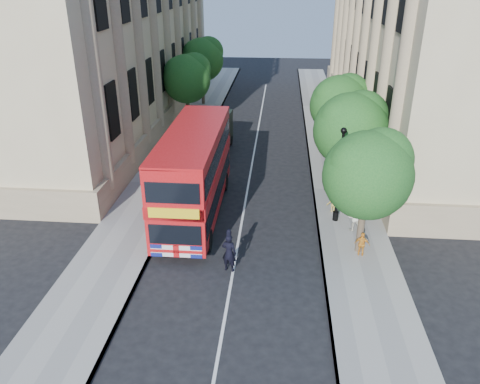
% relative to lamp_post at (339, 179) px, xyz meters
% --- Properties ---
extents(ground, '(120.00, 120.00, 0.00)m').
position_rel_lamp_post_xyz_m(ground, '(-5.00, -6.00, -2.51)').
color(ground, black).
rests_on(ground, ground).
extents(pavement_right, '(3.50, 80.00, 0.12)m').
position_rel_lamp_post_xyz_m(pavement_right, '(0.75, 4.00, -2.45)').
color(pavement_right, gray).
rests_on(pavement_right, ground).
extents(pavement_left, '(3.50, 80.00, 0.12)m').
position_rel_lamp_post_xyz_m(pavement_left, '(-10.75, 4.00, -2.45)').
color(pavement_left, gray).
rests_on(pavement_left, ground).
extents(building_right, '(12.00, 38.00, 18.00)m').
position_rel_lamp_post_xyz_m(building_right, '(8.80, 18.00, 6.49)').
color(building_right, tan).
rests_on(building_right, ground).
extents(building_left, '(12.00, 38.00, 18.00)m').
position_rel_lamp_post_xyz_m(building_left, '(-18.80, 18.00, 6.49)').
color(building_left, tan).
rests_on(building_left, ground).
extents(tree_right_near, '(4.00, 4.00, 6.08)m').
position_rel_lamp_post_xyz_m(tree_right_near, '(0.84, -2.97, 1.74)').
color(tree_right_near, '#473828').
rests_on(tree_right_near, ground).
extents(tree_right_mid, '(4.20, 4.20, 6.37)m').
position_rel_lamp_post_xyz_m(tree_right_mid, '(0.84, 3.03, 1.93)').
color(tree_right_mid, '#473828').
rests_on(tree_right_mid, ground).
extents(tree_right_far, '(4.00, 4.00, 6.15)m').
position_rel_lamp_post_xyz_m(tree_right_far, '(0.84, 9.03, 1.80)').
color(tree_right_far, '#473828').
rests_on(tree_right_far, ground).
extents(tree_left_far, '(4.00, 4.00, 6.30)m').
position_rel_lamp_post_xyz_m(tree_left_far, '(-10.96, 16.03, 1.93)').
color(tree_left_far, '#473828').
rests_on(tree_left_far, ground).
extents(tree_left_back, '(4.20, 4.20, 6.65)m').
position_rel_lamp_post_xyz_m(tree_left_back, '(-10.96, 24.03, 2.20)').
color(tree_left_back, '#473828').
rests_on(tree_left_back, ground).
extents(lamp_post, '(0.32, 0.32, 5.16)m').
position_rel_lamp_post_xyz_m(lamp_post, '(0.00, 0.00, 0.00)').
color(lamp_post, black).
rests_on(lamp_post, pavement_right).
extents(double_decker_bus, '(2.77, 10.23, 4.72)m').
position_rel_lamp_post_xyz_m(double_decker_bus, '(-7.60, 0.20, 0.10)').
color(double_decker_bus, '#B50C0F').
rests_on(double_decker_bus, ground).
extents(box_van, '(2.23, 4.85, 2.71)m').
position_rel_lamp_post_xyz_m(box_van, '(-7.91, 10.29, -1.19)').
color(box_van, black).
rests_on(box_van, ground).
extents(police_constable, '(0.77, 0.61, 1.85)m').
position_rel_lamp_post_xyz_m(police_constable, '(-5.18, -5.00, -1.59)').
color(police_constable, black).
rests_on(police_constable, ground).
extents(woman_pedestrian, '(0.77, 0.63, 1.47)m').
position_rel_lamp_post_xyz_m(woman_pedestrian, '(0.81, -0.99, -1.66)').
color(woman_pedestrian, beige).
rests_on(woman_pedestrian, pavement_right).
extents(child_a, '(0.75, 0.44, 1.20)m').
position_rel_lamp_post_xyz_m(child_a, '(0.87, -3.41, -1.79)').
color(child_a, orange).
rests_on(child_a, pavement_right).
extents(child_b, '(0.76, 0.49, 1.11)m').
position_rel_lamp_post_xyz_m(child_b, '(-0.05, 1.00, -1.84)').
color(child_b, gold).
rests_on(child_b, pavement_right).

